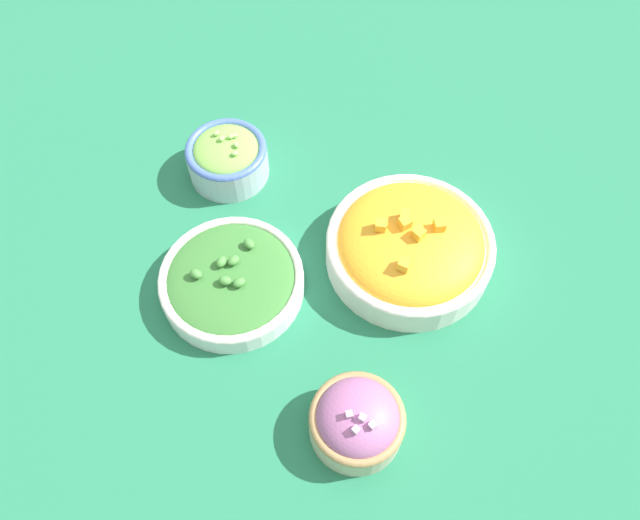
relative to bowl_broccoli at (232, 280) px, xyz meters
name	(u,v)px	position (x,y,z in m)	size (l,w,h in m)	color
ground_plane	(320,271)	(-0.05, -0.11, -0.02)	(3.00, 3.00, 0.00)	#23704C
bowl_broccoli	(232,280)	(0.00, 0.00, 0.00)	(0.19, 0.19, 0.06)	white
bowl_squash	(410,246)	(-0.11, -0.22, 0.01)	(0.23, 0.23, 0.08)	silver
bowl_lettuce	(227,157)	(0.17, -0.11, 0.01)	(0.12, 0.12, 0.07)	#B2C1CC
bowl_red_onion	(357,420)	(-0.25, -0.01, 0.01)	(0.11, 0.11, 0.08)	beige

